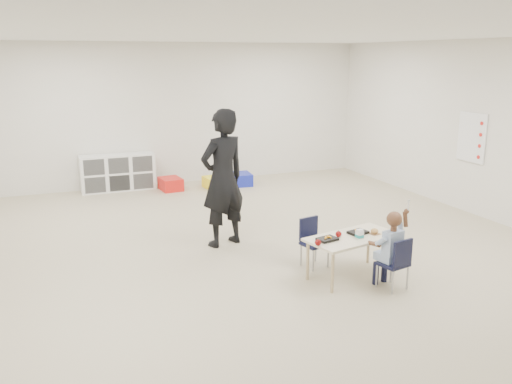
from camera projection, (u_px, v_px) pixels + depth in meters
name	position (u px, v px, depth m)	size (l,w,h in m)	color
room	(259.00, 149.00, 6.77)	(9.00, 9.02, 2.80)	#BDB192
table	(352.00, 256.00, 6.34)	(1.19, 0.76, 0.50)	beige
chair_near	(393.00, 263.00, 6.01)	(0.29, 0.27, 0.60)	black
chair_far	(315.00, 243.00, 6.65)	(0.29, 0.27, 0.60)	black
child	(394.00, 248.00, 5.97)	(0.40, 0.40, 0.95)	#A6B8E1
lunch_tray_near	(358.00, 232.00, 6.37)	(0.22, 0.16, 0.03)	black
lunch_tray_far	(327.00, 239.00, 6.13)	(0.22, 0.16, 0.03)	black
milk_carton	(360.00, 234.00, 6.20)	(0.07, 0.07, 0.10)	white
bread_roll	(374.00, 231.00, 6.35)	(0.09, 0.09, 0.07)	#B37C49
apple_near	(339.00, 234.00, 6.24)	(0.07, 0.07, 0.07)	maroon
apple_far	(318.00, 243.00, 5.96)	(0.07, 0.07, 0.07)	maroon
cubby_shelf	(118.00, 172.00, 10.45)	(1.40, 0.40, 0.70)	white
rules_poster	(472.00, 137.00, 8.78)	(0.02, 0.60, 0.80)	white
adult	(223.00, 178.00, 7.27)	(0.68, 0.45, 1.87)	black
bin_red	(171.00, 184.00, 10.51)	(0.38, 0.49, 0.24)	red
bin_yellow	(214.00, 182.00, 10.67)	(0.35, 0.45, 0.22)	yellow
bin_blue	(241.00, 179.00, 10.92)	(0.38, 0.49, 0.24)	#1623AC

